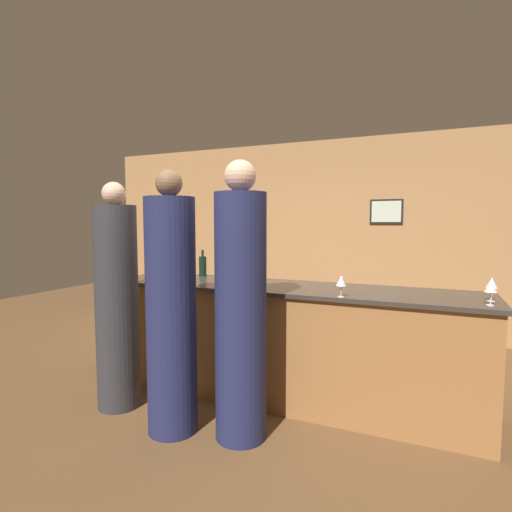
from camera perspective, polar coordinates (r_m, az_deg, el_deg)
ground_plane at (r=3.89m, az=4.02°, el=-19.44°), size 14.00×14.00×0.00m
back_wall at (r=5.98m, az=12.29°, el=2.80°), size 8.00×0.08×2.80m
bar_counter at (r=3.70m, az=4.06°, el=-12.13°), size 3.38×0.78×1.03m
bartender at (r=4.79m, az=-1.23°, el=-3.86°), size 0.39×0.39×1.89m
guest_0 at (r=3.64m, az=-19.25°, el=-6.47°), size 0.36×0.36×1.93m
guest_1 at (r=3.10m, az=-12.02°, el=-7.88°), size 0.38×0.38×1.98m
guest_2 at (r=2.93m, az=-2.21°, el=-7.92°), size 0.38×0.38×2.04m
wine_bottle_0 at (r=4.26m, az=-7.62°, el=-1.39°), size 0.08×0.08×0.28m
wine_bottle_1 at (r=4.11m, az=-3.57°, el=-1.51°), size 0.07×0.07×0.30m
wine_glass_0 at (r=4.11m, az=-18.32°, el=-1.71°), size 0.08×0.08×0.16m
wine_glass_1 at (r=3.32m, az=30.64°, el=-3.38°), size 0.08×0.08×0.17m
wine_glass_2 at (r=3.10m, az=12.08°, el=-3.53°), size 0.08×0.08×0.17m
wine_glass_3 at (r=3.15m, az=30.54°, el=-3.99°), size 0.08×0.08×0.15m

